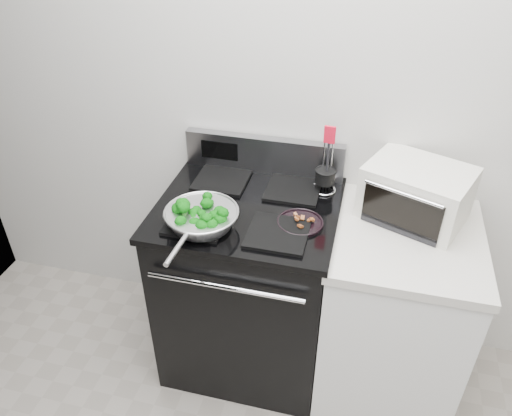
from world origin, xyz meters
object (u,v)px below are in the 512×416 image
(gas_range, at_px, (249,283))
(bacon_plate, at_px, (300,220))
(skillet, at_px, (201,217))
(utensil_holder, at_px, (325,179))
(toaster_oven, at_px, (416,193))

(gas_range, height_order, bacon_plate, gas_range)
(skillet, height_order, utensil_holder, utensil_holder)
(skillet, bearing_deg, bacon_plate, 20.01)
(gas_range, distance_m, toaster_oven, 0.90)
(toaster_oven, bearing_deg, bacon_plate, -132.05)
(skillet, height_order, toaster_oven, toaster_oven)
(bacon_plate, relative_size, toaster_oven, 0.39)
(gas_range, relative_size, skillet, 2.32)
(gas_range, bearing_deg, bacon_plate, -18.08)
(bacon_plate, distance_m, toaster_oven, 0.51)
(skillet, xyz_separation_m, bacon_plate, (0.38, 0.12, -0.03))
(skillet, height_order, bacon_plate, skillet)
(toaster_oven, bearing_deg, gas_range, -146.51)
(bacon_plate, relative_size, utensil_holder, 0.59)
(bacon_plate, bearing_deg, toaster_oven, 25.71)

